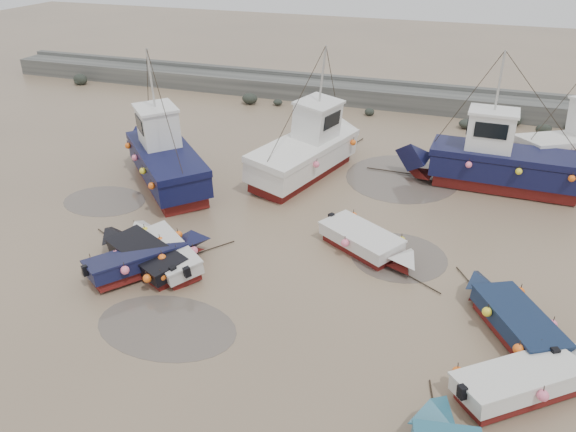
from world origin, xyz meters
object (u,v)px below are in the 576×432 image
dinghy_1 (147,257)px  cabin_boat_0 (164,155)px  dinghy_5 (369,241)px  dinghy_4 (143,251)px  cabin_boat_1 (309,147)px  dinghy_0 (165,248)px  person (272,187)px  dinghy_3 (533,378)px  dinghy_6 (511,313)px  cabin_boat_2 (493,160)px

dinghy_1 → cabin_boat_0: (-3.35, 7.03, 0.80)m
cabin_boat_0 → dinghy_5: bearing=-61.7°
dinghy_4 → cabin_boat_1: size_ratio=0.54×
dinghy_0 → dinghy_1: size_ratio=0.99×
cabin_boat_0 → dinghy_0: bearing=-104.2°
dinghy_1 → cabin_boat_0: cabin_boat_0 is taller
dinghy_1 → dinghy_5: same height
cabin_boat_0 → person: (4.99, 1.14, -1.35)m
cabin_boat_0 → dinghy_1: bearing=-108.9°
dinghy_3 → dinghy_1: bearing=-137.2°
dinghy_3 → dinghy_6: 2.75m
dinghy_6 → cabin_boat_0: 16.73m
dinghy_3 → dinghy_6: same height
dinghy_3 → dinghy_5: (-5.57, 5.53, 0.01)m
dinghy_0 → cabin_boat_2: cabin_boat_2 is taller
dinghy_3 → dinghy_4: same height
cabin_boat_1 → dinghy_3: bearing=-35.3°
cabin_boat_1 → cabin_boat_2: same height
cabin_boat_1 → person: size_ratio=5.91×
dinghy_3 → cabin_boat_0: cabin_boat_0 is taller
dinghy_4 → cabin_boat_2: bearing=-19.2°
cabin_boat_1 → person: cabin_boat_1 is taller
dinghy_6 → cabin_boat_0: bearing=127.3°
dinghy_3 → cabin_boat_0: bearing=-157.9°
dinghy_5 → dinghy_6: same height
dinghy_3 → cabin_boat_0: size_ratio=0.63×
dinghy_0 → cabin_boat_0: 7.25m
dinghy_0 → dinghy_6: 11.93m
dinghy_3 → dinghy_4: (-13.14, 2.10, 0.00)m
dinghy_3 → cabin_boat_1: size_ratio=0.50×
dinghy_4 → cabin_boat_1: bearing=9.3°
dinghy_5 → person: dinghy_5 is taller
dinghy_1 → cabin_boat_2: 16.21m
dinghy_4 → person: size_ratio=3.21×
dinghy_0 → cabin_boat_0: (-3.63, 6.23, 0.80)m
dinghy_5 → dinghy_4: bearing=-34.1°
cabin_boat_0 → cabin_boat_1: 6.92m
dinghy_0 → dinghy_6: bearing=-51.9°
dinghy_0 → dinghy_3: size_ratio=1.01×
cabin_boat_1 → dinghy_6: bearing=-29.8°
cabin_boat_1 → cabin_boat_0: bearing=-136.4°
dinghy_1 → cabin_boat_0: bearing=151.7°
dinghy_0 → cabin_boat_0: size_ratio=0.63×
dinghy_1 → dinghy_4: bearing=175.6°
cabin_boat_2 → dinghy_0: bearing=136.2°
dinghy_4 → dinghy_0: bearing=-27.5°
dinghy_4 → dinghy_5: (7.56, 3.43, 0.00)m
dinghy_6 → cabin_boat_0: size_ratio=0.65×
dinghy_3 → dinghy_5: 7.85m
dinghy_3 → dinghy_5: size_ratio=0.98×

